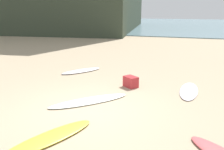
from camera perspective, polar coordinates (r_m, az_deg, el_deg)
name	(u,v)px	position (r m, az deg, el deg)	size (l,w,h in m)	color
ground_plane	(87,109)	(7.01, -5.90, -7.99)	(120.00, 120.00, 0.00)	tan
ocean_water	(175,24)	(44.40, 14.50, 11.41)	(120.00, 40.00, 0.08)	slate
surfboard_0	(50,137)	(5.67, -14.19, -13.91)	(0.57, 2.24, 0.08)	yellow
surfboard_3	(89,101)	(7.54, -5.30, -5.99)	(0.59, 2.55, 0.06)	silver
surfboard_4	(81,71)	(11.06, -7.16, 0.99)	(0.56, 1.92, 0.08)	white
surfboard_6	(189,91)	(8.78, 17.47, -3.53)	(0.59, 1.96, 0.06)	white
beach_cooler	(131,82)	(8.85, 4.39, -1.58)	(0.49, 0.35, 0.39)	#B2282D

